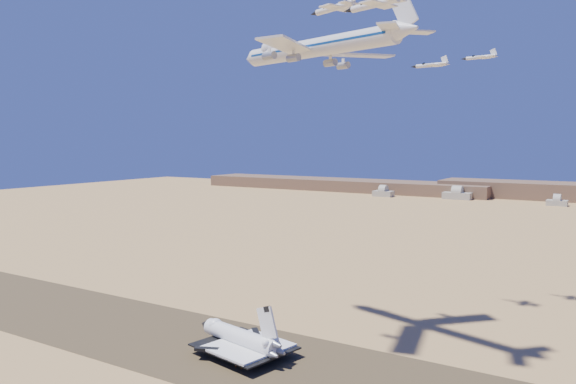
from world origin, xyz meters
The scene contains 12 objects.
ground centered at (0.00, 0.00, 0.00)m, with size 1200.00×1200.00×0.00m, color tan.
runway centered at (0.00, 0.00, 0.03)m, with size 600.00×50.00×0.06m, color #4B3F25.
hangars centered at (-64.00, 478.43, 4.83)m, with size 200.50×29.50×30.00m.
shuttle centered at (3.78, 0.89, 4.71)m, with size 35.51×26.50×17.51m.
carrier_747 centered at (12.57, 28.73, 93.67)m, with size 74.06×55.32×18.52m.
crew_a centered at (9.03, -8.12, 0.94)m, with size 0.64×0.42×1.75m, color #BD560B.
crew_b centered at (10.80, -7.79, 0.89)m, with size 0.80×0.46×1.65m, color #BD560B.
crew_c centered at (9.18, -7.03, 1.02)m, with size 1.12×0.57×1.91m, color #BD560B.
chase_jet_a centered at (43.58, -16.66, 93.67)m, with size 14.72×8.72×3.79m.
chase_jet_b centered at (57.47, -26.93, 90.65)m, with size 14.31×8.36×3.65m.
chase_jet_d centered at (36.27, 76.49, 92.08)m, with size 15.20×8.46×3.80m.
chase_jet_e centered at (50.03, 93.70, 96.02)m, with size 14.20×7.91×3.55m.
Camera 1 is at (102.07, -131.04, 64.29)m, focal length 35.00 mm.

